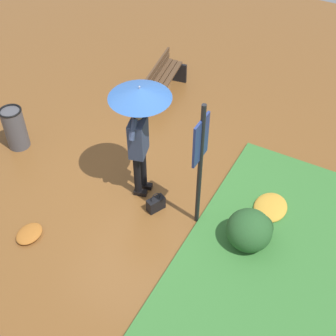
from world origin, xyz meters
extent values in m
plane|color=brown|center=(0.00, 0.00, 0.00)|extent=(18.00, 18.00, 0.00)
cube|color=#387533|center=(-0.38, -3.22, 0.03)|extent=(4.80, 4.00, 0.05)
cylinder|color=black|center=(-0.07, -0.05, 0.43)|extent=(0.12, 0.12, 0.86)
cylinder|color=black|center=(0.11, -0.05, 0.43)|extent=(0.12, 0.12, 0.86)
cube|color=black|center=(-0.07, -0.09, 0.04)|extent=(0.16, 0.24, 0.08)
cube|color=black|center=(0.11, -0.09, 0.04)|extent=(0.16, 0.24, 0.08)
cube|color=#2D3851|center=(0.02, -0.05, 1.18)|extent=(0.43, 0.33, 0.64)
sphere|color=#8C664C|center=(0.02, -0.05, 1.64)|extent=(0.20, 0.20, 0.20)
ellipsoid|color=black|center=(0.02, -0.05, 1.67)|extent=(0.20, 0.20, 0.15)
cylinder|color=#2D3851|center=(-0.19, -0.07, 1.39)|extent=(0.18, 0.13, 0.18)
cylinder|color=#2D3851|center=(-0.15, -0.08, 1.48)|extent=(0.24, 0.11, 0.33)
cube|color=black|center=(-0.07, -0.07, 1.62)|extent=(0.07, 0.03, 0.14)
cylinder|color=#2D3851|center=(0.19, -0.04, 1.42)|extent=(0.11, 0.10, 0.09)
cylinder|color=#2D3851|center=(0.17, -0.03, 1.51)|extent=(0.10, 0.09, 0.23)
cylinder|color=#A5A5AD|center=(0.16, -0.03, 1.83)|extent=(0.02, 0.02, 0.41)
cone|color=#264C8C|center=(0.16, -0.03, 1.92)|extent=(0.96, 0.96, 0.16)
sphere|color=#A5A5AD|center=(0.16, -0.03, 2.03)|extent=(0.02, 0.02, 0.02)
cylinder|color=black|center=(-0.12, -1.18, 1.15)|extent=(0.07, 0.07, 2.30)
cube|color=navy|center=(-0.12, -1.17, 1.70)|extent=(0.44, 0.04, 0.70)
cube|color=silver|center=(-0.12, -1.15, 1.70)|extent=(0.38, 0.01, 0.64)
cube|color=black|center=(-0.23, -0.49, 0.12)|extent=(0.33, 0.26, 0.24)
torus|color=black|center=(-0.23, -0.49, 0.28)|extent=(0.17, 0.09, 0.18)
cube|color=black|center=(2.03, 0.95, 0.22)|extent=(0.12, 0.36, 0.44)
cube|color=black|center=(3.31, 0.95, 0.22)|extent=(0.12, 0.36, 0.44)
cube|color=#513823|center=(2.67, 0.83, 0.46)|extent=(1.40, 0.32, 0.04)
cube|color=#513823|center=(2.67, 0.95, 0.46)|extent=(1.40, 0.32, 0.04)
cube|color=#513823|center=(2.67, 1.07, 0.46)|extent=(1.40, 0.32, 0.04)
cube|color=#513823|center=(2.67, 1.12, 0.56)|extent=(1.39, 0.26, 0.10)
cube|color=#513823|center=(2.67, 1.12, 0.70)|extent=(1.39, 0.26, 0.10)
cylinder|color=#4C4C51|center=(-0.08, 2.59, 0.40)|extent=(0.40, 0.40, 0.80)
torus|color=black|center=(-0.08, 2.59, 0.82)|extent=(0.42, 0.42, 0.04)
ellipsoid|color=#285628|center=(-0.16, -2.07, 0.31)|extent=(0.70, 0.70, 0.63)
ellipsoid|color=#1E421E|center=(0.05, -2.17, 0.21)|extent=(0.42, 0.42, 0.42)
ellipsoid|color=#A86023|center=(-1.67, 0.98, 0.05)|extent=(0.46, 0.37, 0.10)
ellipsoid|color=gold|center=(0.65, -2.15, 0.07)|extent=(0.67, 0.54, 0.15)
camera|label=1|loc=(-4.54, -3.07, 5.81)|focal=49.34mm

